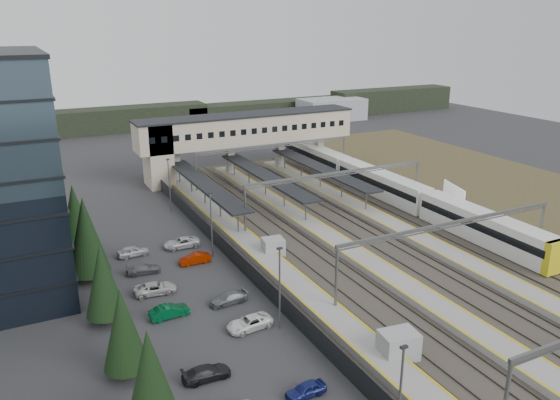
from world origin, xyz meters
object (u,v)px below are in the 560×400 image
train (383,185)px  billboard (453,197)px  relay_cabin_far (273,248)px  footbridge (233,133)px  relay_cabin_near (398,346)px

train → billboard: size_ratio=10.96×
relay_cabin_far → footbridge: (9.19, 35.20, 6.78)m
relay_cabin_near → billboard: (28.26, 23.78, 2.13)m
relay_cabin_far → footbridge: size_ratio=0.07×
relay_cabin_far → train: size_ratio=0.04×
footbridge → train: 28.47m
relay_cabin_far → footbridge: bearing=75.4°
relay_cabin_near → relay_cabin_far: (-0.11, 23.55, -0.14)m
relay_cabin_near → train: train is taller
relay_cabin_near → footbridge: size_ratio=0.08×
relay_cabin_far → footbridge: 37.01m
relay_cabin_near → footbridge: 59.83m
relay_cabin_near → billboard: bearing=40.1°
train → billboard: bearing=-76.9°
relay_cabin_far → train: train is taller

